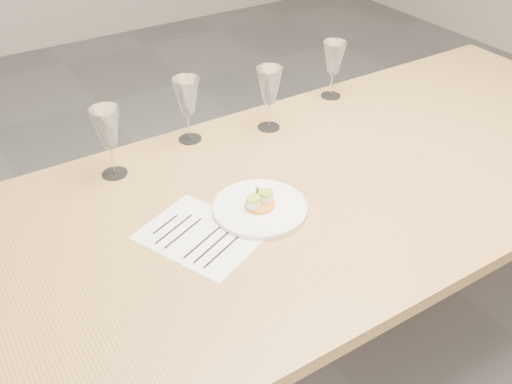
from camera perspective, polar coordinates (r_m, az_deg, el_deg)
ground at (r=2.21m, az=5.88°, el=-14.92°), size 7.00×7.00×0.00m
dining_table at (r=1.74m, az=7.22°, el=-0.42°), size 2.40×1.00×0.75m
dinner_plate at (r=1.55m, az=0.41°, el=-1.52°), size 0.26×0.26×0.07m
recipe_sheet at (r=1.48m, az=-5.52°, el=-4.30°), size 0.33×0.36×0.00m
wine_glass_0 at (r=1.67m, az=-14.66°, el=6.08°), size 0.09×0.09×0.22m
wine_glass_1 at (r=1.82m, az=-6.92°, el=9.34°), size 0.09×0.09×0.21m
wine_glass_2 at (r=1.87m, az=1.34°, el=10.48°), size 0.09×0.09×0.21m
wine_glass_3 at (r=2.11m, az=7.79°, el=13.05°), size 0.08×0.08×0.21m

